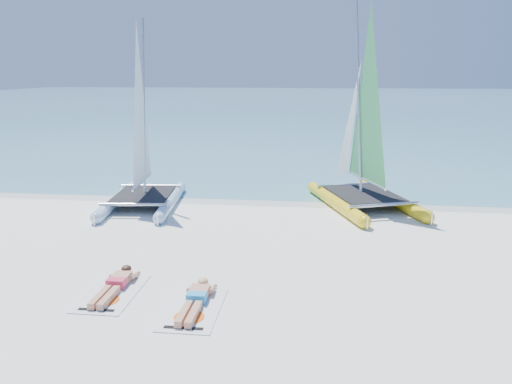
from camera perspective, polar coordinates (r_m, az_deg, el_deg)
ground at (r=12.03m, az=-2.85°, el=-7.57°), size 140.00×140.00×0.00m
sea at (r=74.20m, az=5.33°, el=10.28°), size 140.00×115.00×0.01m
wet_sand_strip at (r=17.22m, az=0.17°, el=-0.95°), size 140.00×1.40×0.01m
catamaran_blue at (r=16.67m, az=-12.96°, el=4.75°), size 2.67×4.79×6.25m
catamaran_yellow at (r=16.89m, az=11.85°, el=5.88°), size 3.90×5.50×6.81m
towel_a at (r=10.62m, az=-16.12°, el=-11.04°), size 1.00×1.85×0.02m
sunbather_a at (r=10.74m, az=-15.77°, el=-10.09°), size 0.37×1.73×0.26m
towel_b at (r=9.69m, az=-7.13°, el=-13.09°), size 1.00×1.85×0.02m
sunbather_b at (r=9.80m, az=-6.88°, el=-12.02°), size 0.37×1.73×0.26m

